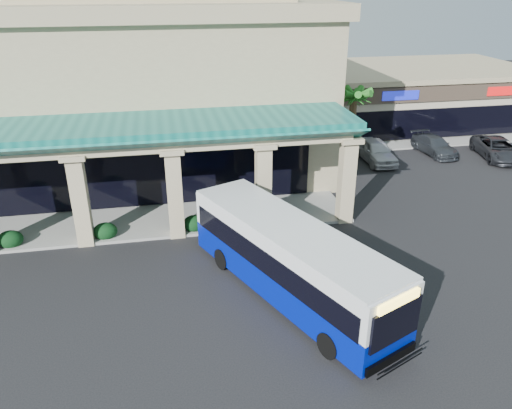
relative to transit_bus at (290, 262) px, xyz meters
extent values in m
plane|color=black|center=(-1.31, 1.00, -1.60)|extent=(110.00, 110.00, 0.00)
imported|color=slate|center=(3.81, -0.25, -0.76)|extent=(0.59, 0.72, 1.69)
imported|color=#B9B9BE|center=(10.29, 14.90, -0.80)|extent=(2.01, 4.73, 1.60)
imported|color=#31363C|center=(15.31, 15.68, -0.95)|extent=(2.19, 4.63, 1.30)
imported|color=#282A30|center=(19.34, 13.89, -0.87)|extent=(3.42, 5.61, 1.45)
camera|label=1|loc=(-4.70, -16.91, 10.57)|focal=35.00mm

